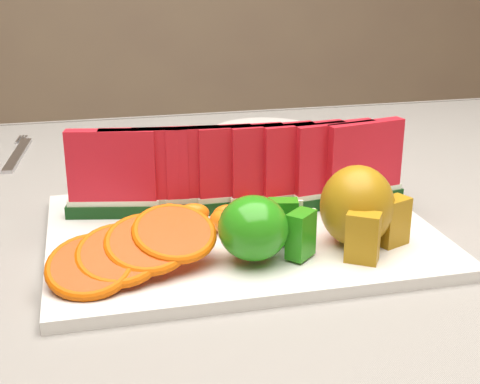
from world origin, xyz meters
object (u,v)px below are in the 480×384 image
Objects in this scene: platter at (241,233)px; pear_cluster at (360,209)px; apple_cluster at (260,228)px; fork at (18,153)px; side_plate at (265,133)px.

pear_cluster is at bearing -32.93° from platter.
pear_cluster is (0.10, -0.07, 0.04)m from platter.
apple_cluster is 0.53m from fork.
fork is at bearing 123.57° from platter.
pear_cluster is 0.46× the size of side_plate.
platter is 3.85× the size of apple_cluster.
pear_cluster is at bearing 6.27° from apple_cluster.
platter reaches higher than side_plate.
platter is at bearing 147.07° from pear_cluster.
apple_cluster reaches higher than platter.
side_plate is (0.03, 0.47, -0.05)m from pear_cluster.
pear_cluster is at bearing -51.51° from fork.
platter is 2.05× the size of fork.
pear_cluster is at bearing -94.22° from side_plate.
apple_cluster is at bearing -90.46° from platter.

